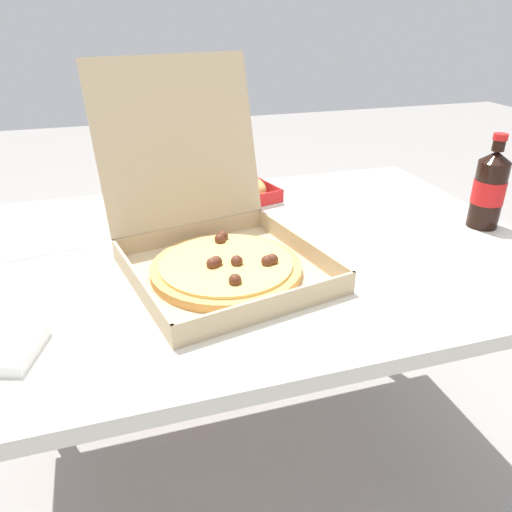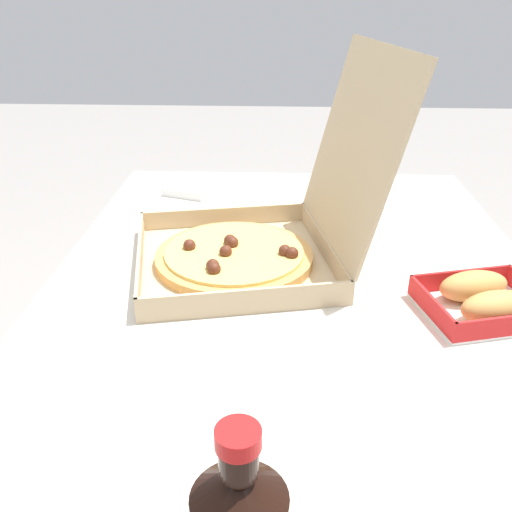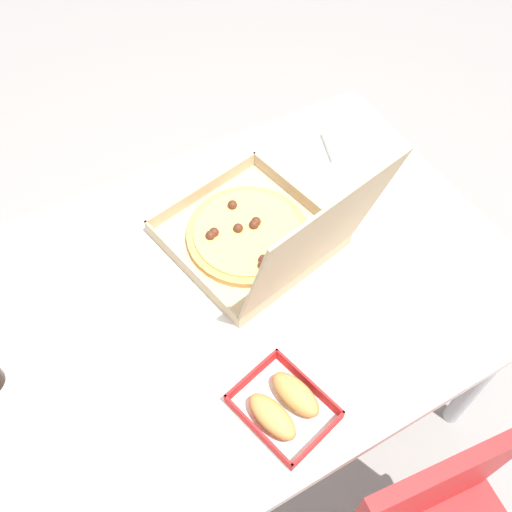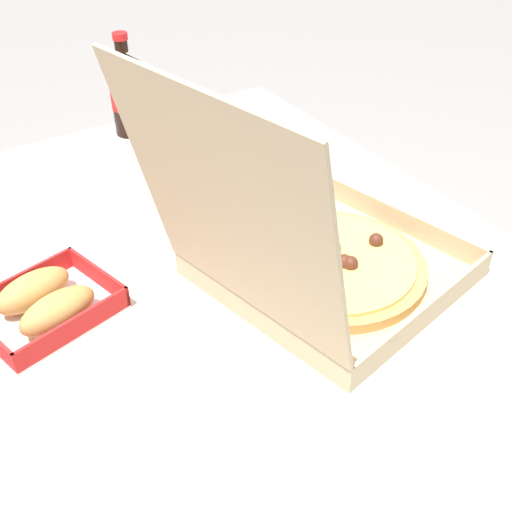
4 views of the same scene
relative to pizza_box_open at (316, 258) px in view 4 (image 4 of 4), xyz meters
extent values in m
cube|color=silver|center=(0.09, 0.08, -0.07)|extent=(1.27, 0.89, 0.03)
cylinder|color=#B7B7BC|center=(0.66, -0.30, -0.43)|extent=(0.05, 0.05, 0.69)
cube|color=tan|center=(0.01, -0.04, -0.05)|extent=(0.42, 0.42, 0.01)
cube|color=tan|center=(0.04, -0.21, -0.03)|extent=(0.35, 0.08, 0.04)
cube|color=tan|center=(-0.16, -0.08, -0.03)|extent=(0.08, 0.35, 0.04)
cube|color=tan|center=(0.18, -0.01, -0.03)|extent=(0.08, 0.35, 0.04)
cube|color=tan|center=(-0.03, 0.13, -0.03)|extent=(0.35, 0.08, 0.04)
cube|color=tan|center=(-0.04, 0.18, 0.16)|extent=(0.37, 0.16, 0.35)
cylinder|color=tan|center=(0.01, -0.04, -0.04)|extent=(0.30, 0.30, 0.02)
cylinder|color=#EAC666|center=(0.01, -0.04, -0.03)|extent=(0.26, 0.26, 0.01)
sphere|color=#562819|center=(0.02, 0.05, -0.02)|extent=(0.02, 0.02, 0.02)
sphere|color=#562819|center=(0.03, -0.06, -0.02)|extent=(0.02, 0.02, 0.02)
sphere|color=#562819|center=(-0.02, -0.05, -0.02)|extent=(0.02, 0.02, 0.02)
sphere|color=#562819|center=(-0.01, -0.05, -0.02)|extent=(0.02, 0.02, 0.02)
sphere|color=#562819|center=(0.08, -0.07, -0.02)|extent=(0.02, 0.02, 0.02)
sphere|color=#562819|center=(0.03, 0.07, -0.02)|extent=(0.02, 0.02, 0.02)
sphere|color=#562819|center=(0.00, -0.13, -0.02)|extent=(0.02, 0.02, 0.02)
sphere|color=#562819|center=(0.09, -0.07, -0.02)|extent=(0.02, 0.02, 0.02)
cube|color=white|center=(0.16, 0.38, -0.05)|extent=(0.19, 0.22, 0.00)
cube|color=red|center=(0.18, 0.29, -0.03)|extent=(0.15, 0.04, 0.03)
cube|color=red|center=(0.09, 0.36, -0.03)|extent=(0.05, 0.19, 0.03)
cube|color=red|center=(0.23, 0.39, -0.03)|extent=(0.05, 0.19, 0.03)
ellipsoid|color=tan|center=(0.13, 0.37, -0.02)|extent=(0.08, 0.13, 0.05)
ellipsoid|color=tan|center=(0.19, 0.38, -0.02)|extent=(0.08, 0.13, 0.05)
cylinder|color=black|center=(0.66, 0.02, 0.03)|extent=(0.07, 0.07, 0.16)
cone|color=black|center=(0.66, 0.02, 0.12)|extent=(0.07, 0.07, 0.02)
cylinder|color=black|center=(0.66, 0.02, 0.14)|extent=(0.03, 0.03, 0.02)
cylinder|color=red|center=(0.66, 0.02, 0.16)|extent=(0.03, 0.03, 0.01)
cylinder|color=red|center=(0.66, 0.02, 0.03)|extent=(0.07, 0.07, 0.06)
camera|label=1|loc=(-0.19, -0.88, 0.42)|focal=34.82mm
camera|label=2|loc=(0.93, 0.04, 0.43)|focal=38.46mm
camera|label=3|loc=(0.41, 0.70, 1.08)|focal=40.43mm
camera|label=4|loc=(-0.59, 0.49, 0.58)|focal=43.94mm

